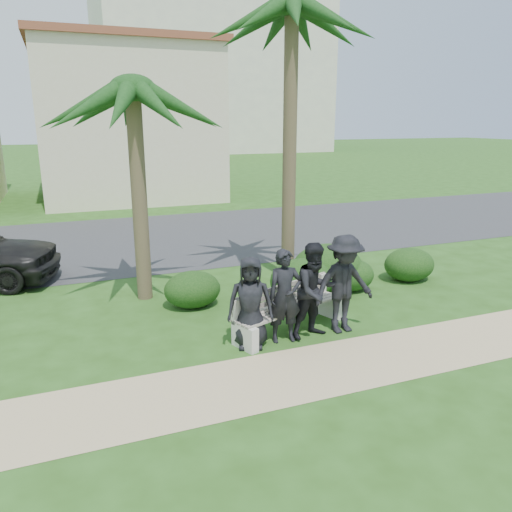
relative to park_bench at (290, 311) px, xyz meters
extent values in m
plane|color=#264915|center=(0.63, 0.28, -0.37)|extent=(160.00, 160.00, 0.00)
cube|color=tan|center=(0.63, -1.52, -0.37)|extent=(30.00, 1.60, 0.01)
cube|color=#2D2D30|center=(0.63, 8.28, -0.37)|extent=(160.00, 8.00, 0.01)
cube|color=beige|center=(-0.37, 18.28, 3.13)|extent=(8.00, 8.00, 7.00)
cube|color=brown|center=(-0.37, 18.28, 6.78)|extent=(8.40, 8.40, 0.30)
cube|color=#F5E9CD|center=(14.63, 55.28, 9.63)|extent=(26.00, 18.00, 20.00)
cube|color=gray|center=(0.00, -0.04, 0.07)|extent=(2.39, 1.31, 0.04)
cube|color=gray|center=(0.00, 0.19, 0.31)|extent=(2.22, 0.84, 0.27)
cube|color=beige|center=(-1.09, -0.04, -0.16)|extent=(0.33, 0.56, 0.43)
cube|color=beige|center=(1.09, -0.04, -0.16)|extent=(0.33, 0.56, 0.43)
imported|color=black|center=(-0.91, -0.36, 0.42)|extent=(0.89, 0.73, 1.58)
imported|color=black|center=(-0.28, -0.36, 0.45)|extent=(0.64, 0.46, 1.65)
imported|color=black|center=(0.30, -0.38, 0.49)|extent=(0.94, 0.80, 1.72)
imported|color=black|center=(0.88, -0.38, 0.53)|extent=(1.19, 0.70, 1.81)
ellipsoid|color=black|center=(-1.34, 1.88, 0.01)|extent=(1.17, 0.97, 0.77)
ellipsoid|color=black|center=(0.95, 1.42, 0.09)|extent=(1.41, 1.16, 0.92)
ellipsoid|color=black|center=(1.78, 1.80, 0.17)|extent=(1.67, 1.38, 1.09)
ellipsoid|color=black|center=(2.24, 1.58, 0.00)|extent=(1.14, 0.94, 0.74)
ellipsoid|color=black|center=(3.96, 1.69, 0.03)|extent=(1.24, 1.02, 0.81)
cylinder|color=brown|center=(-2.19, 2.74, 1.80)|extent=(0.32, 0.32, 4.34)
cylinder|color=brown|center=(1.35, 3.00, 2.71)|extent=(0.32, 0.32, 6.16)
camera|label=1|loc=(-3.68, -7.69, 3.37)|focal=35.00mm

